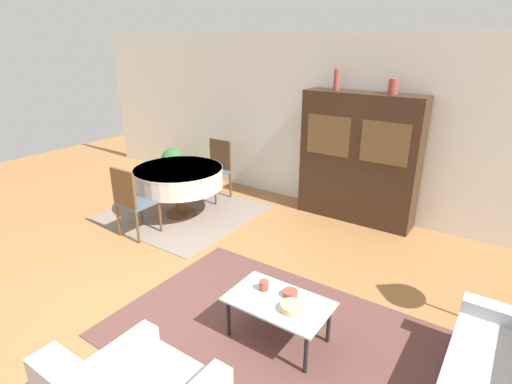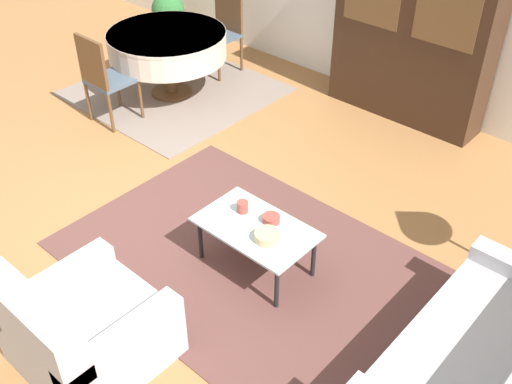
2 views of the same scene
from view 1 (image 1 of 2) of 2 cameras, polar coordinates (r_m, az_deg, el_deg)
The scene contains 15 objects.
ground_plane at distance 4.27m, azimuth -13.57°, elevation -17.16°, with size 14.00×14.00×0.00m, color #9E6B3D.
wall_back at distance 6.46m, azimuth 9.92°, elevation 9.56°, with size 10.00×0.06×2.70m.
area_rug at distance 3.95m, azimuth 2.80°, elevation -20.01°, with size 3.06×2.05×0.01m.
dining_rug at distance 6.49m, azimuth -10.29°, elevation -2.89°, with size 2.13×2.08×0.01m.
coffee_table at distance 3.71m, azimuth 3.23°, elevation -15.79°, with size 0.92×0.56×0.41m.
display_cabinet at distance 6.07m, azimuth 14.43°, elevation 4.64°, with size 1.72×0.42×1.91m.
dining_table at distance 6.22m, azimuth -10.99°, elevation 2.06°, with size 1.36×1.36×0.76m.
dining_chair_near at distance 5.69m, azimuth -17.34°, elevation -0.90°, with size 0.44×0.44×1.00m.
dining_chair_far at distance 6.87m, azimuth -5.65°, elevation 3.70°, with size 0.44×0.44×1.00m.
cup at distance 3.79m, azimuth 1.13°, elevation -13.19°, with size 0.09×0.09×0.09m.
bowl at distance 3.56m, azimuth 5.13°, elevation -16.11°, with size 0.20×0.20×0.07m.
bowl_small at distance 3.74m, azimuth 4.89°, elevation -14.20°, with size 0.14×0.14×0.05m.
vase_tall at distance 6.03m, azimuth 11.45°, elevation 15.46°, with size 0.08×0.08×0.30m.
vase_short at distance 5.76m, azimuth 19.02°, elevation 14.06°, with size 0.13×0.13×0.20m.
potted_plant at distance 7.95m, azimuth -11.77°, elevation 4.04°, with size 0.46×0.46×0.63m.
Camera 1 is at (2.63, -2.14, 2.60)m, focal length 28.00 mm.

